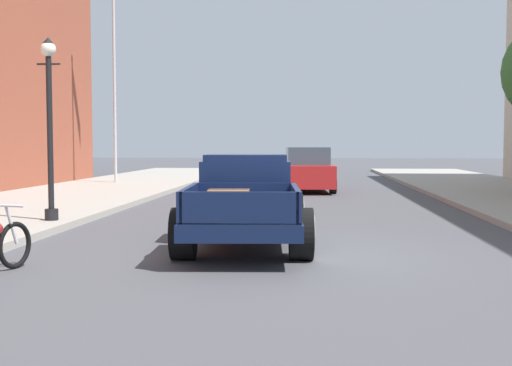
{
  "coord_description": "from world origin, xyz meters",
  "views": [
    {
      "loc": [
        0.44,
        -10.17,
        1.76
      ],
      "look_at": [
        -0.6,
        2.17,
        1.0
      ],
      "focal_mm": 44.26,
      "sensor_mm": 36.0,
      "label": 1
    }
  ],
  "objects": [
    {
      "name": "street_lamp_near",
      "position": [
        -5.01,
        2.74,
        2.39
      ],
      "size": [
        0.5,
        0.32,
        3.85
      ],
      "color": "black",
      "rests_on": "sidewalk_left"
    },
    {
      "name": "car_background_red",
      "position": [
        0.37,
        13.53,
        0.77
      ],
      "size": [
        2.11,
        4.42,
        1.65
      ],
      "color": "#AD1E1E",
      "rests_on": "ground"
    },
    {
      "name": "flagpole",
      "position": [
        -7.51,
        15.91,
        5.77
      ],
      "size": [
        1.74,
        0.16,
        9.16
      ],
      "color": "#B2B2B7",
      "rests_on": "sidewalk_left"
    },
    {
      "name": "ground_plane",
      "position": [
        0.0,
        0.0,
        0.0
      ],
      "size": [
        140.0,
        140.0,
        0.0
      ],
      "primitive_type": "plane",
      "color": "#47474C"
    },
    {
      "name": "hotrod_truck_navy",
      "position": [
        -0.68,
        0.91,
        0.75
      ],
      "size": [
        2.4,
        5.02,
        1.58
      ],
      "color": "#0F1938",
      "rests_on": "ground"
    }
  ]
}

